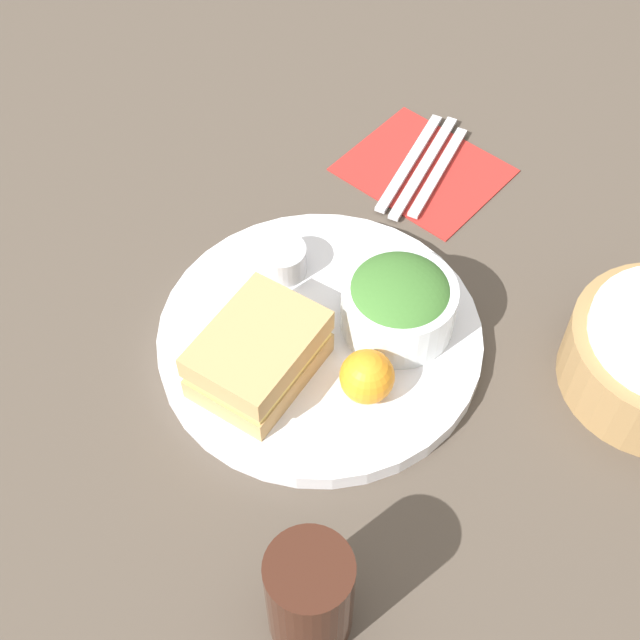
% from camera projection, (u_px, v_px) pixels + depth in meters
% --- Properties ---
extents(ground_plane, '(4.00, 4.00, 0.00)m').
position_uv_depth(ground_plane, '(320.00, 344.00, 0.89)').
color(ground_plane, '#4C4238').
extents(plate, '(0.32, 0.32, 0.02)m').
position_uv_depth(plate, '(320.00, 338.00, 0.88)').
color(plate, silver).
rests_on(plate, ground_plane).
extents(sandwich, '(0.13, 0.11, 0.06)m').
position_uv_depth(sandwich, '(259.00, 355.00, 0.82)').
color(sandwich, tan).
rests_on(sandwich, plate).
extents(salad_bowl, '(0.11, 0.11, 0.07)m').
position_uv_depth(salad_bowl, '(399.00, 302.00, 0.85)').
color(salad_bowl, white).
rests_on(salad_bowl, plate).
extents(dressing_cup, '(0.05, 0.05, 0.03)m').
position_uv_depth(dressing_cup, '(282.00, 260.00, 0.91)').
color(dressing_cup, '#B7B7BC').
rests_on(dressing_cup, plate).
extents(orange_wedge, '(0.05, 0.05, 0.05)m').
position_uv_depth(orange_wedge, '(367.00, 377.00, 0.81)').
color(orange_wedge, orange).
rests_on(orange_wedge, plate).
extents(drink_glass, '(0.07, 0.07, 0.11)m').
position_uv_depth(drink_glass, '(310.00, 595.00, 0.68)').
color(drink_glass, '#38190F').
rests_on(drink_glass, ground_plane).
extents(napkin, '(0.15, 0.17, 0.00)m').
position_uv_depth(napkin, '(424.00, 170.00, 1.04)').
color(napkin, '#B22823').
rests_on(napkin, ground_plane).
extents(fork, '(0.17, 0.06, 0.01)m').
position_uv_depth(fork, '(410.00, 162.00, 1.04)').
color(fork, silver).
rests_on(fork, napkin).
extents(knife, '(0.18, 0.06, 0.01)m').
position_uv_depth(knife, '(424.00, 167.00, 1.03)').
color(knife, silver).
rests_on(knife, napkin).
extents(spoon, '(0.16, 0.05, 0.01)m').
position_uv_depth(spoon, '(438.00, 171.00, 1.03)').
color(spoon, silver).
rests_on(spoon, napkin).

